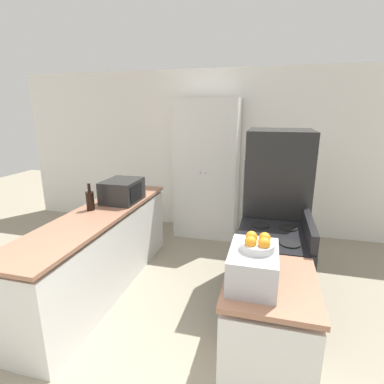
# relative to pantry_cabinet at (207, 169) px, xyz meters

# --- Properties ---
(wall_back) EXTENTS (7.00, 0.06, 2.60)m
(wall_back) POSITION_rel_pantry_cabinet_xyz_m (0.09, 0.33, 0.23)
(wall_back) COLOR white
(wall_back) RESTS_ON ground_plane
(counter_left) EXTENTS (0.60, 2.52, 0.90)m
(counter_left) POSITION_rel_pantry_cabinet_xyz_m (-0.82, -1.85, -0.64)
(counter_left) COLOR silver
(counter_left) RESTS_ON ground_plane
(counter_right) EXTENTS (0.60, 0.76, 0.90)m
(counter_right) POSITION_rel_pantry_cabinet_xyz_m (1.01, -2.73, -0.64)
(counter_right) COLOR silver
(counter_right) RESTS_ON ground_plane
(pantry_cabinet) EXTENTS (0.96, 0.58, 2.15)m
(pantry_cabinet) POSITION_rel_pantry_cabinet_xyz_m (0.00, 0.00, 0.00)
(pantry_cabinet) COLOR silver
(pantry_cabinet) RESTS_ON ground_plane
(stove) EXTENTS (0.66, 0.75, 1.06)m
(stove) POSITION_rel_pantry_cabinet_xyz_m (1.03, -1.95, -0.61)
(stove) COLOR black
(stove) RESTS_ON ground_plane
(refrigerator) EXTENTS (0.70, 0.72, 1.78)m
(refrigerator) POSITION_rel_pantry_cabinet_xyz_m (1.04, -1.18, -0.19)
(refrigerator) COLOR black
(refrigerator) RESTS_ON ground_plane
(microwave) EXTENTS (0.40, 0.48, 0.27)m
(microwave) POSITION_rel_pantry_cabinet_xyz_m (-0.75, -1.39, -0.04)
(microwave) COLOR black
(microwave) RESTS_ON counter_left
(wine_bottle) EXTENTS (0.09, 0.09, 0.30)m
(wine_bottle) POSITION_rel_pantry_cabinet_xyz_m (-0.94, -1.77, -0.06)
(wine_bottle) COLOR black
(wine_bottle) RESTS_ON counter_left
(toaster_oven) EXTENTS (0.31, 0.44, 0.23)m
(toaster_oven) POSITION_rel_pantry_cabinet_xyz_m (0.89, -2.78, -0.06)
(toaster_oven) COLOR #B2B2B7
(toaster_oven) RESTS_ON counter_right
(fruit_bowl) EXTENTS (0.21, 0.21, 0.10)m
(fruit_bowl) POSITION_rel_pantry_cabinet_xyz_m (0.91, -2.78, 0.10)
(fruit_bowl) COLOR silver
(fruit_bowl) RESTS_ON toaster_oven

